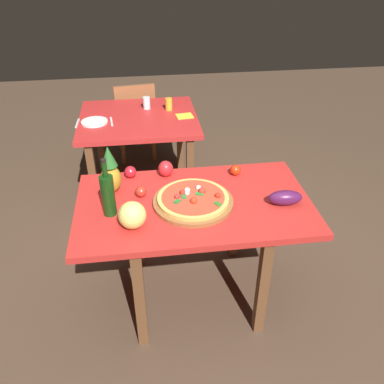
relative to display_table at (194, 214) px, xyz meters
name	(u,v)px	position (x,y,z in m)	size (l,w,h in m)	color
ground_plane	(194,291)	(0.00, 0.00, -0.67)	(10.00, 10.00, 0.00)	#4C3828
display_table	(194,214)	(0.00, 0.00, 0.00)	(1.39, 0.81, 0.76)	brown
background_table	(139,128)	(-0.30, 1.34, -0.01)	(1.01, 0.90, 0.76)	brown
dining_chair	(135,117)	(-0.33, 2.02, -0.19)	(0.44, 0.44, 0.85)	brown
pizza_board	(193,202)	(-0.01, -0.02, 0.10)	(0.47, 0.47, 0.03)	brown
pizza	(193,198)	(-0.01, -0.02, 0.13)	(0.42, 0.42, 0.06)	#DFB556
wine_bottle	(108,194)	(-0.49, -0.05, 0.22)	(0.08, 0.08, 0.35)	#13360F
pineapple_left	(110,172)	(-0.48, 0.18, 0.23)	(0.12, 0.12, 0.31)	#AF8622
melon	(132,215)	(-0.36, -0.19, 0.17)	(0.15, 0.15, 0.15)	#E2DA6A
bell_pepper	(166,169)	(-0.14, 0.33, 0.14)	(0.10, 0.10, 0.11)	red
eggplant	(285,198)	(0.52, -0.10, 0.14)	(0.20, 0.09, 0.09)	#4B1844
tomato_by_bottle	(235,170)	(0.31, 0.28, 0.13)	(0.07, 0.07, 0.07)	red
tomato_at_corner	(141,191)	(-0.31, 0.10, 0.12)	(0.07, 0.07, 0.07)	red
tomato_near_board	(130,172)	(-0.37, 0.34, 0.13)	(0.08, 0.08, 0.08)	red
drinking_glass_juice	(169,104)	(-0.02, 1.47, 0.14)	(0.06, 0.06, 0.11)	gold
drinking_glass_water	(147,103)	(-0.22, 1.53, 0.14)	(0.06, 0.06, 0.11)	silver
dinner_plate	(94,122)	(-0.66, 1.27, 0.10)	(0.22, 0.22, 0.02)	white
fork_utensil	(77,123)	(-0.80, 1.27, 0.09)	(0.02, 0.18, 0.01)	silver
knife_utensil	(111,121)	(-0.52, 1.27, 0.09)	(0.02, 0.18, 0.01)	silver
napkin_folded	(185,116)	(0.10, 1.30, 0.09)	(0.14, 0.12, 0.01)	yellow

